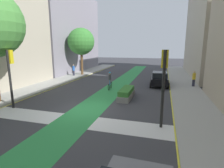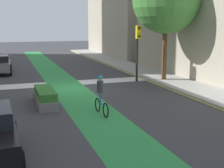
# 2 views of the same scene
# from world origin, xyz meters

# --- Properties ---
(ground_plane) EXTENTS (120.00, 120.00, 0.00)m
(ground_plane) POSITION_xyz_m (0.00, 0.00, 0.00)
(ground_plane) COLOR #38383D
(bike_lane_paint) EXTENTS (2.40, 60.00, 0.01)m
(bike_lane_paint) POSITION_xyz_m (0.23, 0.00, 0.00)
(bike_lane_paint) COLOR #2D8C47
(bike_lane_paint) RESTS_ON ground_plane
(crosswalk_band) EXTENTS (12.00, 1.80, 0.01)m
(crosswalk_band) POSITION_xyz_m (0.00, -2.00, 0.00)
(crosswalk_band) COLOR silver
(crosswalk_band) RESTS_ON ground_plane
(sidewalk_left) EXTENTS (3.00, 60.00, 0.15)m
(sidewalk_left) POSITION_xyz_m (-7.50, 0.00, 0.07)
(sidewalk_left) COLOR #9E9E99
(sidewalk_left) RESTS_ON ground_plane
(curb_stripe_left) EXTENTS (0.16, 60.00, 0.01)m
(curb_stripe_left) POSITION_xyz_m (-6.00, 0.00, 0.01)
(curb_stripe_left) COLOR yellow
(curb_stripe_left) RESTS_ON ground_plane
(traffic_signal_near_left) EXTENTS (0.35, 0.52, 4.14)m
(traffic_signal_near_left) POSITION_xyz_m (-5.16, -1.01, 2.91)
(traffic_signal_near_left) COLOR black
(traffic_signal_near_left) RESTS_ON ground_plane
(cyclist_in_lane) EXTENTS (0.32, 1.73, 1.86)m
(cyclist_in_lane) POSITION_xyz_m (-0.06, 6.31, 0.97)
(cyclist_in_lane) COLOR black
(cyclist_in_lane) RESTS_ON ground_plane
(median_planter) EXTENTS (0.97, 3.28, 0.85)m
(median_planter) POSITION_xyz_m (2.23, 3.68, 0.40)
(median_planter) COLOR slate
(median_planter) RESTS_ON ground_plane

